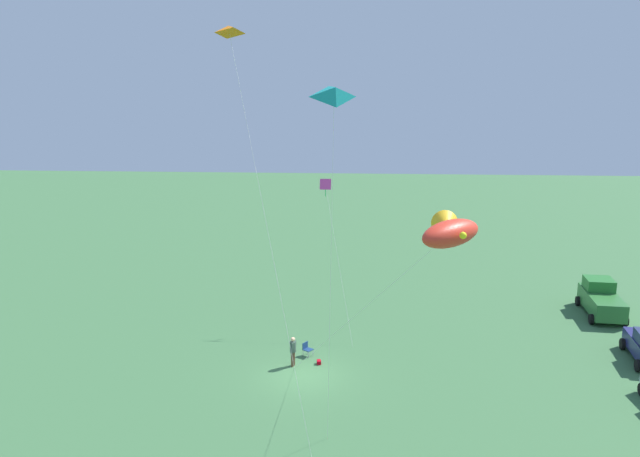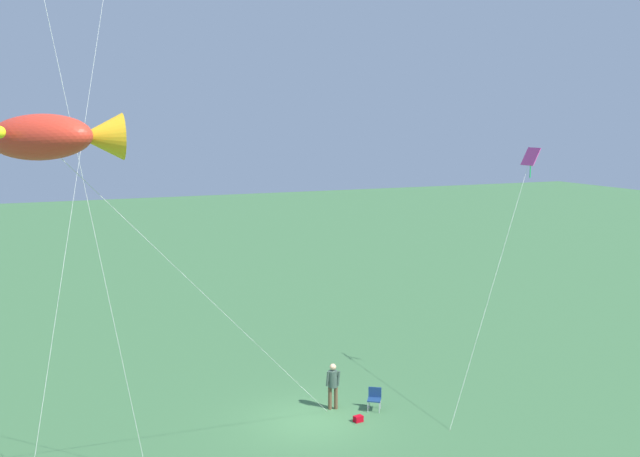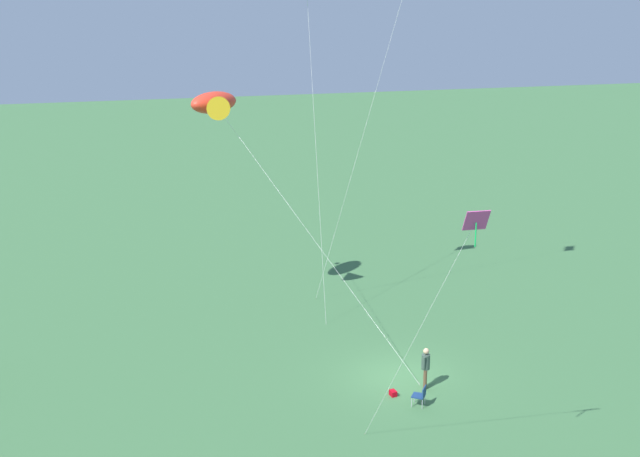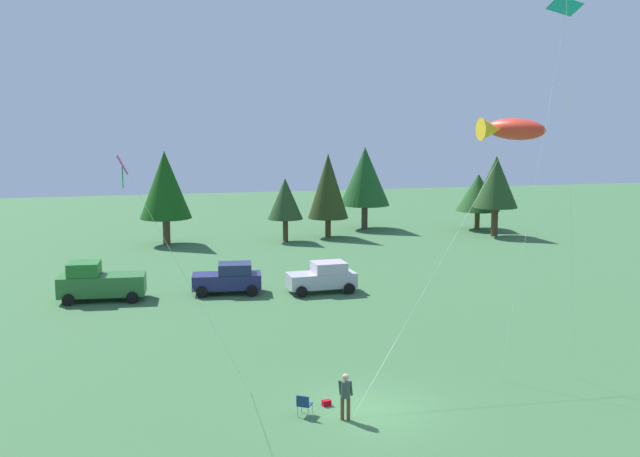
% 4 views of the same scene
% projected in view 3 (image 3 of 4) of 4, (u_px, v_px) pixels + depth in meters
% --- Properties ---
extents(ground_plane, '(160.00, 160.00, 0.00)m').
position_uv_depth(ground_plane, '(399.00, 377.00, 36.85)').
color(ground_plane, '#3A683C').
extents(person_kite_flyer, '(0.54, 0.43, 1.74)m').
position_uv_depth(person_kite_flyer, '(426.00, 365.00, 35.58)').
color(person_kite_flyer, brown).
rests_on(person_kite_flyer, ground).
extents(folding_chair, '(0.67, 0.67, 0.82)m').
position_uv_depth(folding_chair, '(421.00, 395.00, 34.30)').
color(folding_chair, navy).
rests_on(folding_chair, ground).
extents(backpack_on_grass, '(0.35, 0.27, 0.22)m').
position_uv_depth(backpack_on_grass, '(393.00, 393.00, 35.21)').
color(backpack_on_grass, '#B30513').
rests_on(backpack_on_grass, ground).
extents(kite_large_fish, '(11.19, 8.37, 10.83)m').
position_uv_depth(kite_large_fish, '(215.00, 104.00, 40.48)').
color(kite_large_fish, red).
rests_on(kite_large_fish, ground).
extents(kite_diamond_rainbow, '(4.76, 2.32, 9.61)m').
position_uv_depth(kite_diamond_rainbow, '(471.00, 232.00, 26.17)').
color(kite_diamond_rainbow, '#CF4194').
rests_on(kite_diamond_rainbow, ground).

